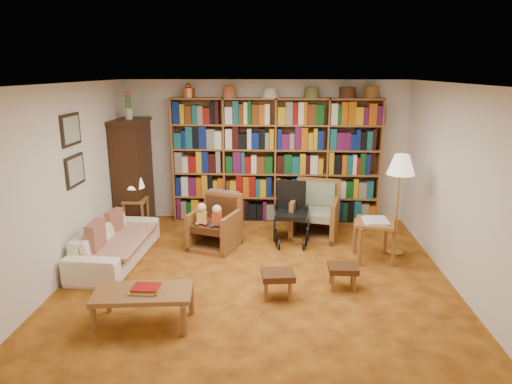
# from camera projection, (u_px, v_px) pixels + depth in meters

# --- Properties ---
(floor) EXTENTS (5.00, 5.00, 0.00)m
(floor) POSITION_uv_depth(u_px,v_px,m) (258.00, 276.00, 6.07)
(floor) COLOR #BB6F1C
(floor) RESTS_ON ground
(ceiling) EXTENTS (5.00, 5.00, 0.00)m
(ceiling) POSITION_uv_depth(u_px,v_px,m) (258.00, 84.00, 5.42)
(ceiling) COLOR silver
(ceiling) RESTS_ON wall_back
(wall_back) EXTENTS (5.00, 0.00, 5.00)m
(wall_back) POSITION_uv_depth(u_px,v_px,m) (264.00, 151.00, 8.16)
(wall_back) COLOR silver
(wall_back) RESTS_ON floor
(wall_front) EXTENTS (5.00, 0.00, 5.00)m
(wall_front) POSITION_uv_depth(u_px,v_px,m) (241.00, 269.00, 3.34)
(wall_front) COLOR silver
(wall_front) RESTS_ON floor
(wall_left) EXTENTS (0.00, 5.00, 5.00)m
(wall_left) POSITION_uv_depth(u_px,v_px,m) (64.00, 183.00, 5.87)
(wall_left) COLOR silver
(wall_left) RESTS_ON floor
(wall_right) EXTENTS (0.00, 5.00, 5.00)m
(wall_right) POSITION_uv_depth(u_px,v_px,m) (460.00, 188.00, 5.62)
(wall_right) COLOR silver
(wall_right) RESTS_ON floor
(bookshelf) EXTENTS (3.60, 0.30, 2.42)m
(bookshelf) POSITION_uv_depth(u_px,v_px,m) (275.00, 157.00, 8.00)
(bookshelf) COLOR #965F2E
(bookshelf) RESTS_ON floor
(curio_cabinet) EXTENTS (0.50, 0.95, 2.40)m
(curio_cabinet) POSITION_uv_depth(u_px,v_px,m) (133.00, 172.00, 7.86)
(curio_cabinet) COLOR #341B0E
(curio_cabinet) RESTS_ON floor
(framed_pictures) EXTENTS (0.03, 0.52, 0.97)m
(framed_pictures) POSITION_uv_depth(u_px,v_px,m) (73.00, 150.00, 6.06)
(framed_pictures) COLOR black
(framed_pictures) RESTS_ON wall_left
(sofa) EXTENTS (1.86, 0.80, 0.53)m
(sofa) POSITION_uv_depth(u_px,v_px,m) (116.00, 243.00, 6.50)
(sofa) COLOR white
(sofa) RESTS_ON floor
(sofa_throw) EXTENTS (0.76, 1.38, 0.04)m
(sofa_throw) POSITION_uv_depth(u_px,v_px,m) (119.00, 241.00, 6.49)
(sofa_throw) COLOR beige
(sofa_throw) RESTS_ON sofa
(cushion_left) EXTENTS (0.18, 0.37, 0.35)m
(cushion_left) POSITION_uv_depth(u_px,v_px,m) (114.00, 223.00, 6.80)
(cushion_left) COLOR maroon
(cushion_left) RESTS_ON sofa
(cushion_right) EXTENTS (0.13, 0.41, 0.41)m
(cushion_right) POSITION_uv_depth(u_px,v_px,m) (96.00, 240.00, 6.12)
(cushion_right) COLOR maroon
(cushion_right) RESTS_ON sofa
(side_table_lamp) EXTENTS (0.41, 0.41, 0.56)m
(side_table_lamp) POSITION_uv_depth(u_px,v_px,m) (136.00, 208.00, 7.71)
(side_table_lamp) COLOR #965F2E
(side_table_lamp) RESTS_ON floor
(table_lamp) EXTENTS (0.34, 0.34, 0.46)m
(table_lamp) POSITION_uv_depth(u_px,v_px,m) (134.00, 181.00, 7.59)
(table_lamp) COLOR gold
(table_lamp) RESTS_ON side_table_lamp
(armchair_leather) EXTENTS (0.87, 0.87, 0.83)m
(armchair_leather) POSITION_uv_depth(u_px,v_px,m) (216.00, 225.00, 7.05)
(armchair_leather) COLOR #965F2E
(armchair_leather) RESTS_ON floor
(armchair_sage) EXTENTS (0.89, 0.91, 0.91)m
(armchair_sage) POSITION_uv_depth(u_px,v_px,m) (314.00, 215.00, 7.53)
(armchair_sage) COLOR #965F2E
(armchair_sage) RESTS_ON floor
(wheelchair) EXTENTS (0.55, 0.77, 0.96)m
(wheelchair) POSITION_uv_depth(u_px,v_px,m) (291.00, 215.00, 7.23)
(wheelchair) COLOR black
(wheelchair) RESTS_ON floor
(floor_lamp) EXTENTS (0.40, 0.40, 1.50)m
(floor_lamp) POSITION_uv_depth(u_px,v_px,m) (401.00, 169.00, 6.51)
(floor_lamp) COLOR gold
(floor_lamp) RESTS_ON floor
(side_table_papers) EXTENTS (0.65, 0.65, 0.61)m
(side_table_papers) POSITION_uv_depth(u_px,v_px,m) (374.00, 227.00, 6.48)
(side_table_papers) COLOR #965F2E
(side_table_papers) RESTS_ON floor
(footstool_a) EXTENTS (0.42, 0.37, 0.33)m
(footstool_a) POSITION_uv_depth(u_px,v_px,m) (278.00, 277.00, 5.45)
(footstool_a) COLOR #462A12
(footstool_a) RESTS_ON floor
(footstool_b) EXTENTS (0.36, 0.31, 0.31)m
(footstool_b) POSITION_uv_depth(u_px,v_px,m) (343.00, 270.00, 5.68)
(footstool_b) COLOR #462A12
(footstool_b) RESTS_ON floor
(coffee_table) EXTENTS (1.09, 0.63, 0.44)m
(coffee_table) POSITION_uv_depth(u_px,v_px,m) (143.00, 295.00, 4.87)
(coffee_table) COLOR #965F2E
(coffee_table) RESTS_ON floor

